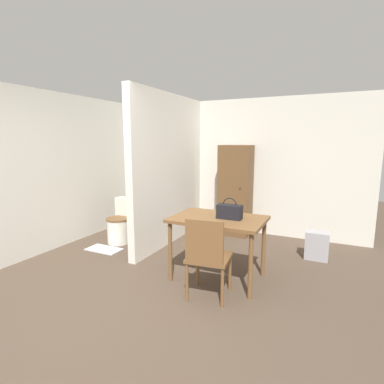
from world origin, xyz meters
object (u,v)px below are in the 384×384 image
object	(u,v)px
dining_table	(218,225)
space_heater	(317,245)
wooden_chair	(208,255)
toilet	(121,224)
handbag	(230,211)
wooden_cabinet	(235,190)

from	to	relation	value
dining_table	space_heater	xyz separation A→B (m)	(1.10, 1.23, -0.50)
dining_table	wooden_chair	world-z (taller)	wooden_chair
toilet	handbag	world-z (taller)	handbag
wooden_chair	toilet	bearing A→B (deg)	144.88
wooden_cabinet	space_heater	bearing A→B (deg)	-24.04
wooden_cabinet	wooden_chair	bearing A→B (deg)	-79.28
dining_table	handbag	world-z (taller)	handbag
wooden_chair	toilet	world-z (taller)	wooden_chair
wooden_chair	space_heater	xyz separation A→B (m)	(1.02, 1.76, -0.30)
dining_table	space_heater	world-z (taller)	dining_table
wooden_chair	handbag	distance (m)	0.66
dining_table	handbag	xyz separation A→B (m)	(0.14, 0.01, 0.18)
dining_table	handbag	distance (m)	0.23
wooden_cabinet	toilet	bearing A→B (deg)	-141.72
dining_table	wooden_chair	distance (m)	0.57
toilet	wooden_cabinet	distance (m)	2.15
wooden_cabinet	dining_table	bearing A→B (deg)	-78.70
toilet	handbag	xyz separation A→B (m)	(2.16, -0.59, 0.57)
handbag	wooden_cabinet	bearing A→B (deg)	105.45
toilet	handbag	distance (m)	2.31
dining_table	wooden_cabinet	size ratio (longest dim) A/B	0.68
wooden_chair	wooden_cabinet	bearing A→B (deg)	93.78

